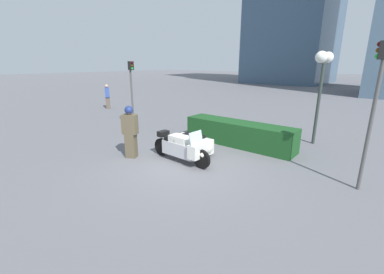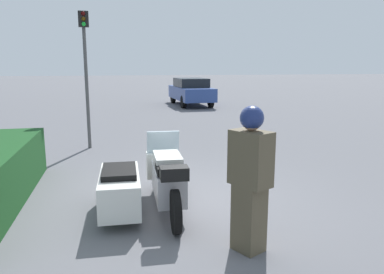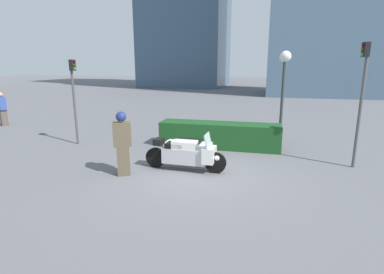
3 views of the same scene
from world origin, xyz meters
name	(u,v)px [view 1 (image 1 of 3)]	position (x,y,z in m)	size (l,w,h in m)	color
ground_plane	(182,167)	(0.00, 0.00, 0.00)	(160.00, 160.00, 0.00)	slate
police_motorcycle	(189,146)	(-0.30, 0.70, 0.46)	(2.44, 1.38, 1.14)	black
officer_rider	(130,131)	(-1.92, -0.47, 0.95)	(0.57, 0.49, 1.79)	brown
hedge_bush_curbside	(238,134)	(0.23, 3.10, 0.46)	(4.46, 0.99, 0.93)	#19471E
twin_lamp_post	(323,68)	(2.49, 5.19, 2.96)	(0.43, 1.33, 3.57)	#2D3833
traffic_light_near	(374,98)	(4.49, 1.79, 2.37)	(0.23, 0.27, 3.63)	#4C4C4C
traffic_light_far	(132,85)	(-5.22, 2.24, 2.13)	(0.23, 0.27, 3.22)	#4C4C4C
pedestrian_bystander	(107,97)	(-11.15, 4.61, 0.85)	(0.56, 0.50, 1.70)	brown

